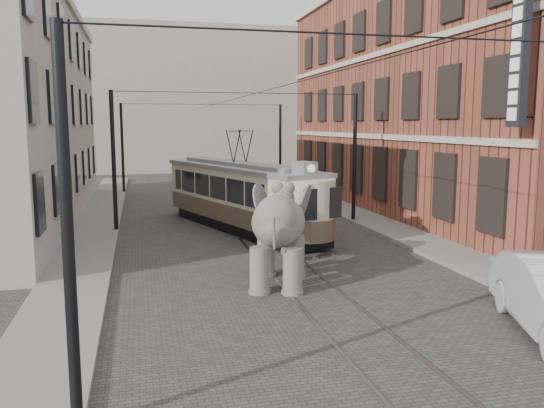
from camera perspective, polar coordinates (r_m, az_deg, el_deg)
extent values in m
plane|color=#44413E|center=(19.43, 0.53, -5.50)|extent=(120.00, 120.00, 0.00)
cube|color=slate|center=(21.62, 16.19, -4.22)|extent=(2.00, 60.00, 0.15)
cube|color=slate|center=(18.96, -19.01, -6.05)|extent=(2.00, 60.00, 0.15)
cube|color=brown|center=(31.48, 16.48, 10.38)|extent=(8.00, 26.00, 12.00)
cube|color=#9E9683|center=(58.55, -9.12, 10.38)|extent=(28.00, 10.00, 14.00)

